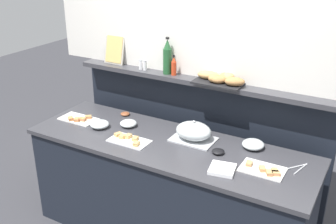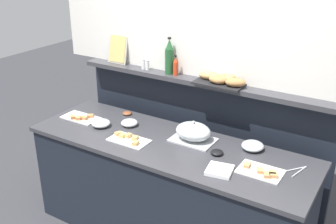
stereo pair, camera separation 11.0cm
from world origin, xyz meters
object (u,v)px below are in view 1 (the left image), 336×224
Objects in this scene: serving_cloche at (194,132)px; hot_sauce_bottle at (174,66)px; glass_bowl_medium at (100,125)px; condiment_bowl_cream at (125,114)px; sandwich_platter_rear at (79,119)px; sandwich_platter_front at (129,140)px; wine_bottle_green at (167,57)px; pepper_shaker at (145,65)px; glass_bowl_small at (128,124)px; salt_shaker at (141,65)px; glass_bowl_large at (253,145)px; condiment_bowl_red at (218,151)px; napkin_stack at (222,169)px; bread_basket at (219,78)px; framed_picture at (115,49)px; sandwich_platter_side at (264,170)px; serving_tongs at (299,168)px.

hot_sauce_bottle is (-0.36, 0.32, 0.39)m from serving_cloche.
condiment_bowl_cream is at bearing 83.78° from glass_bowl_medium.
sandwich_platter_front is at bearing -10.97° from sandwich_platter_rear.
pepper_shaker is at bearing -177.50° from wine_bottle_green.
salt_shaker reaches higher than glass_bowl_small.
condiment_bowl_red is (-0.20, -0.21, -0.01)m from glass_bowl_large.
sandwich_platter_front is at bearing -90.54° from wine_bottle_green.
glass_bowl_medium is (-0.35, 0.08, 0.02)m from sandwich_platter_front.
napkin_stack is at bearing -100.37° from glass_bowl_large.
salt_shaker is at bearing 72.98° from condiment_bowl_cream.
glass_bowl_small is 1.62× the size of salt_shaker.
hot_sauce_bottle is at bearing 49.67° from glass_bowl_medium.
glass_bowl_small is 0.80× the size of hot_sauce_bottle.
sandwich_platter_front is at bearing -51.62° from condiment_bowl_cream.
sandwich_platter_front reaches higher than condiment_bowl_cream.
sandwich_platter_rear is at bearing -156.87° from bread_basket.
glass_bowl_medium is 0.92× the size of napkin_stack.
glass_bowl_medium reaches higher than condiment_bowl_red.
serving_cloche is 1.16m from framed_picture.
sandwich_platter_side is 0.93× the size of sandwich_platter_front.
salt_shaker is at bearing 79.67° from glass_bowl_medium.
pepper_shaker is (-1.10, 0.22, 0.40)m from glass_bowl_large.
glass_bowl_medium is 1.62m from serving_tongs.
serving_tongs is (1.87, 0.12, -0.00)m from sandwich_platter_rear.
bread_basket reaches higher than condiment_bowl_cream.
condiment_bowl_cream is at bearing -107.02° from salt_shaker.
sandwich_platter_side is at bearing -15.87° from serving_cloche.
condiment_bowl_cream is at bearing 128.38° from sandwich_platter_front.
sandwich_platter_side is at bearing 4.81° from sandwich_platter_front.
pepper_shaker is (0.39, 0.47, 0.42)m from sandwich_platter_rear.
glass_bowl_small is (-1.21, 0.13, 0.01)m from sandwich_platter_side.
condiment_bowl_red is 0.30× the size of wine_bottle_green.
serving_tongs is at bearing 33.02° from napkin_stack.
glass_bowl_medium reaches higher than napkin_stack.
sandwich_platter_front is 3.72× the size of salt_shaker.
condiment_bowl_cream is (0.29, 0.28, 0.00)m from sandwich_platter_rear.
serving_cloche is 0.85m from salt_shaker.
framed_picture is at bearing 159.65° from condiment_bowl_red.
wine_bottle_green is (0.01, 0.60, 0.52)m from sandwich_platter_front.
sandwich_platter_front reaches higher than napkin_stack.
wine_bottle_green is at bearing 2.50° from pepper_shaker.
bread_basket reaches higher than sandwich_platter_rear.
sandwich_platter_front is 0.75m from hot_sauce_bottle.
condiment_bowl_cream is 0.61m from framed_picture.
glass_bowl_large is 1.19m from pepper_shaker.
serving_tongs is 2.10× the size of salt_shaker.
glass_bowl_small is at bearing -48.24° from condiment_bowl_cream.
glass_bowl_large is 1.18× the size of glass_bowl_small.
sandwich_platter_rear is at bearing -170.52° from glass_bowl_large.
napkin_stack is (1.16, -0.13, -0.02)m from glass_bowl_medium.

